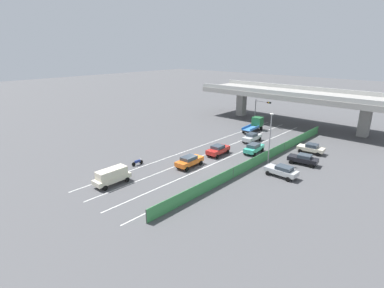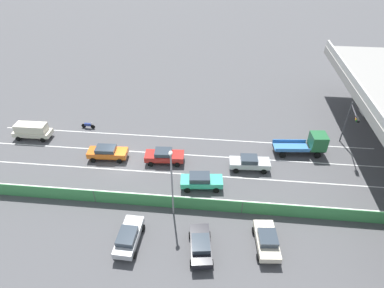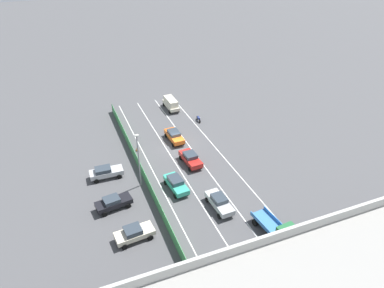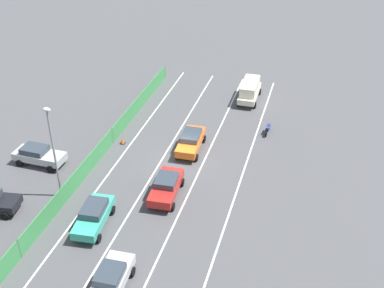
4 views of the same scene
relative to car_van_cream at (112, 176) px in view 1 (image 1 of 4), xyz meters
name	(u,v)px [view 1 (image 1 of 4)]	position (x,y,z in m)	size (l,w,h in m)	color
ground_plane	(199,163)	(3.42, 13.03, -1.20)	(300.00, 300.00, 0.00)	#4C4C4F
lane_line_left_edge	(200,146)	(-1.94, 19.53, -1.19)	(0.14, 48.99, 0.01)	silver
lane_line_mid_left	(216,150)	(1.63, 19.53, -1.19)	(0.14, 48.99, 0.01)	silver
lane_line_mid_right	(233,155)	(5.21, 19.53, -1.19)	(0.14, 48.99, 0.01)	silver
lane_line_right_edge	(252,160)	(8.78, 19.53, -1.19)	(0.14, 48.99, 0.01)	silver
elevated_overpass	(296,96)	(3.42, 46.02, 5.23)	(44.68, 11.82, 8.08)	gray
green_fence	(262,158)	(10.40, 19.53, -0.41)	(0.10, 45.09, 1.57)	#3D8E4C
car_van_cream	(112,176)	(0.00, 0.00, 0.00)	(2.02, 4.88, 2.10)	beige
car_sedan_red	(218,149)	(3.22, 18.03, -0.28)	(2.27, 4.69, 1.65)	red
car_taxi_orange	(189,161)	(3.24, 11.10, -0.28)	(2.15, 4.77, 1.63)	orange
car_taxi_teal	(254,148)	(7.09, 22.71, -0.27)	(2.29, 4.66, 1.66)	teal
car_sedan_silver	(252,137)	(3.47, 28.02, -0.29)	(2.12, 4.71, 1.66)	#B7BABC
flatbed_truck_blue	(255,124)	(-0.26, 35.41, 0.19)	(2.65, 6.29, 2.72)	black
motorcycle	(137,162)	(-2.94, 6.33, -0.74)	(0.60, 1.95, 0.93)	black
parked_wagon_silver	(282,171)	(15.04, 16.83, -0.29)	(4.44, 2.07, 1.62)	#B2B5B7
parked_sedan_dark	(303,159)	(15.26, 23.30, -0.32)	(4.50, 2.46, 1.57)	black
parked_sedan_cream	(311,148)	(14.13, 29.10, -0.32)	(4.36, 2.34, 1.61)	beige
traffic_light	(261,108)	(-1.86, 39.91, 2.89)	(4.06, 0.77, 5.74)	#47474C
street_lamp	(270,134)	(11.10, 20.27, 3.45)	(0.60, 0.36, 7.73)	gray
traffic_cone	(227,175)	(9.52, 11.83, -0.94)	(0.47, 0.47, 0.56)	orange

